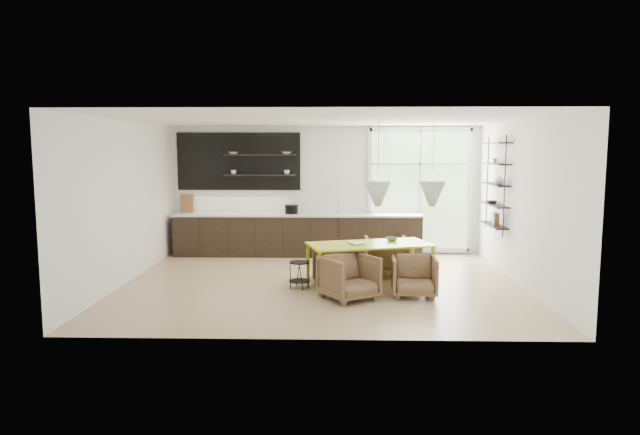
# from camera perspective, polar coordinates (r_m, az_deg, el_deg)

# --- Properties ---
(room) EXTENTS (7.02, 6.01, 2.91)m
(room) POSITION_cam_1_polar(r_m,az_deg,el_deg) (11.11, 3.29, 2.08)
(room) COLOR tan
(room) RESTS_ON ground
(kitchen_run) EXTENTS (5.54, 0.69, 2.75)m
(kitchen_run) POSITION_cam_1_polar(r_m,az_deg,el_deg) (12.82, -2.64, -1.14)
(kitchen_run) COLOR black
(kitchen_run) RESTS_ON ground
(right_shelving) EXTENTS (0.26, 1.22, 1.90)m
(right_shelving) POSITION_cam_1_polar(r_m,az_deg,el_deg) (11.59, 17.17, 2.93)
(right_shelving) COLOR black
(right_shelving) RESTS_ON ground
(dining_table) EXTENTS (2.27, 1.48, 0.76)m
(dining_table) POSITION_cam_1_polar(r_m,az_deg,el_deg) (9.91, 4.97, -2.91)
(dining_table) COLOR #B2B711
(dining_table) RESTS_ON ground
(armchair_back_left) EXTENTS (0.71, 0.73, 0.66)m
(armchair_back_left) POSITION_cam_1_polar(r_m,az_deg,el_deg) (10.50, 1.25, -4.44)
(armchair_back_left) COLOR brown
(armchair_back_left) RESTS_ON ground
(armchair_back_right) EXTENTS (0.81, 0.84, 0.74)m
(armchair_back_right) POSITION_cam_1_polar(r_m,az_deg,el_deg) (10.91, 6.68, -3.84)
(armchair_back_right) COLOR brown
(armchair_back_right) RESTS_ON ground
(armchair_front_left) EXTENTS (1.07, 1.08, 0.72)m
(armchair_front_left) POSITION_cam_1_polar(r_m,az_deg,el_deg) (9.14, 2.92, -6.00)
(armchair_front_left) COLOR brown
(armchair_front_left) RESTS_ON ground
(armchair_front_right) EXTENTS (0.75, 0.77, 0.67)m
(armchair_front_right) POSITION_cam_1_polar(r_m,az_deg,el_deg) (9.44, 9.38, -5.82)
(armchair_front_right) COLOR brown
(armchair_front_right) RESTS_ON ground
(wire_stool) EXTENTS (0.37, 0.37, 0.47)m
(wire_stool) POSITION_cam_1_polar(r_m,az_deg,el_deg) (9.85, -2.05, -5.39)
(wire_stool) COLOR black
(wire_stool) RESTS_ON ground
(table_book) EXTENTS (0.32, 0.36, 0.03)m
(table_book) POSITION_cam_1_polar(r_m,az_deg,el_deg) (9.81, 3.10, -2.60)
(table_book) COLOR white
(table_book) RESTS_ON dining_table
(table_bowl) EXTENTS (0.26, 0.26, 0.07)m
(table_bowl) POSITION_cam_1_polar(r_m,az_deg,el_deg) (10.24, 7.21, -2.14)
(table_bowl) COLOR #548B5A
(table_bowl) RESTS_ON dining_table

